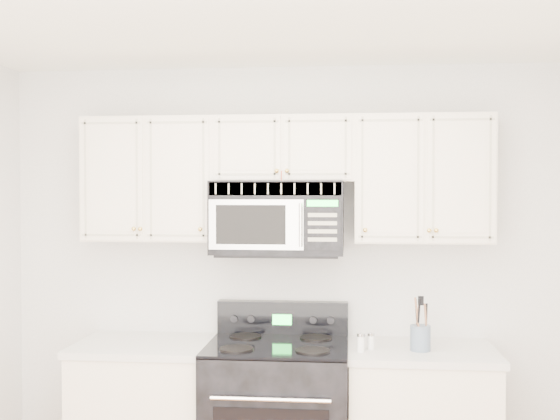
# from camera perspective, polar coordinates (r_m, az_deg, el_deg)

# --- Properties ---
(room) EXTENTS (3.51, 3.51, 2.61)m
(room) POSITION_cam_1_polar(r_m,az_deg,el_deg) (2.71, -2.79, -9.58)
(room) COLOR #9B5C3A
(room) RESTS_ON ground
(range) EXTENTS (0.82, 0.74, 1.13)m
(range) POSITION_cam_1_polar(r_m,az_deg,el_deg) (4.27, -0.19, -16.71)
(range) COLOR black
(range) RESTS_ON ground
(upper_cabinets) EXTENTS (2.44, 0.37, 0.75)m
(upper_cabinets) POSITION_cam_1_polar(r_m,az_deg,el_deg) (4.24, 0.39, 3.04)
(upper_cabinets) COLOR silver
(upper_cabinets) RESTS_ON ground
(microwave) EXTENTS (0.78, 0.44, 0.43)m
(microwave) POSITION_cam_1_polar(r_m,az_deg,el_deg) (4.20, -0.17, -0.59)
(microwave) COLOR black
(microwave) RESTS_ON ground
(utensil_crock) EXTENTS (0.11, 0.11, 0.31)m
(utensil_crock) POSITION_cam_1_polar(r_m,az_deg,el_deg) (4.11, 11.34, -10.05)
(utensil_crock) COLOR slate
(utensil_crock) RESTS_ON base_cabinet_right
(shaker_salt) EXTENTS (0.04, 0.04, 0.09)m
(shaker_salt) POSITION_cam_1_polar(r_m,az_deg,el_deg) (4.09, 7.41, -10.53)
(shaker_salt) COLOR white
(shaker_salt) RESTS_ON base_cabinet_right
(shaker_pepper) EXTENTS (0.04, 0.04, 0.11)m
(shaker_pepper) POSITION_cam_1_polar(r_m,az_deg,el_deg) (4.03, 6.59, -10.65)
(shaker_pepper) COLOR white
(shaker_pepper) RESTS_ON base_cabinet_right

